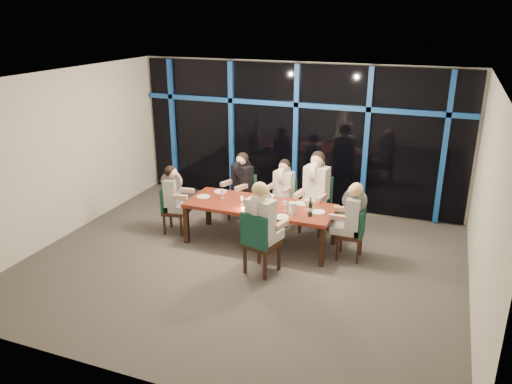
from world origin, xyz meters
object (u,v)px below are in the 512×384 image
chair_far_right (317,201)px  diner_end_left (174,190)px  chair_end_right (355,231)px  water_pitcher (292,208)px  dining_table (260,208)px  diner_end_right (352,210)px  chair_far_mid (285,199)px  wine_bottle (310,209)px  chair_near_mid (259,241)px  diner_far_right (316,181)px  chair_far_left (244,194)px  diner_far_left (241,177)px  diner_near_mid (262,214)px  diner_far_mid (283,183)px  chair_end_left (171,207)px

chair_far_right → diner_end_left: size_ratio=1.23×
chair_end_right → water_pitcher: 1.11m
dining_table → diner_end_right: (1.60, 0.02, 0.20)m
diner_end_right → diner_end_left: bearing=-88.9°
chair_far_mid → wine_bottle: bearing=-45.9°
chair_near_mid → chair_far_mid: bearing=-68.4°
chair_near_mid → diner_far_right: 1.98m
chair_far_left → chair_end_right: chair_far_left is taller
chair_far_mid → dining_table: bearing=-85.6°
chair_far_right → chair_near_mid: 2.03m
diner_far_left → diner_near_mid: bearing=-37.2°
diner_far_left → diner_end_right: bearing=1.4°
dining_table → chair_far_left: bearing=126.6°
diner_end_right → wine_bottle: (-0.65, -0.21, -0.00)m
chair_far_left → wine_bottle: 2.03m
chair_near_mid → diner_far_left: 2.22m
chair_far_left → diner_end_left: 1.46m
diner_near_mid → wine_bottle: 0.96m
diner_far_mid → diner_end_right: size_ratio=0.97×
dining_table → diner_end_left: (-1.66, -0.11, 0.17)m
chair_far_left → diner_near_mid: size_ratio=0.93×
diner_far_right → water_pitcher: size_ratio=4.97×
chair_near_mid → diner_end_right: 1.66m
chair_far_right → diner_end_left: (-2.44, -1.04, 0.26)m
chair_far_right → water_pitcher: 1.20m
chair_end_left → diner_end_left: diner_end_left is taller
diner_far_right → diner_far_left: bearing=-171.2°
wine_bottle → diner_near_mid: bearing=-126.0°
diner_end_left → water_pitcher: diner_end_left is taller
chair_end_left → wine_bottle: 2.71m
water_pitcher → diner_end_left: bearing=176.0°
diner_far_left → diner_far_mid: (0.82, 0.14, -0.05)m
chair_near_mid → diner_far_mid: (-0.27, 2.05, 0.27)m
chair_end_left → diner_far_right: diner_far_right is taller
chair_near_mid → diner_far_left: bearing=-45.6°
dining_table → chair_end_left: size_ratio=2.93×
chair_far_left → diner_far_left: 0.38m
dining_table → diner_end_left: bearing=-176.2°
chair_far_left → chair_far_mid: 0.82m
diner_far_left → wine_bottle: size_ratio=2.82×
wine_bottle → water_pitcher: size_ratio=1.56×
diner_near_mid → chair_end_right: bearing=-127.9°
diner_near_mid → water_pitcher: size_ratio=4.87×
diner_end_left → chair_end_left: bearing=90.0°
diner_far_left → diner_near_mid: size_ratio=0.91×
chair_far_mid → diner_end_left: (-1.77, -1.18, 0.36)m
chair_near_mid → diner_far_right: size_ratio=1.01×
chair_end_right → diner_far_right: 1.32m
diner_far_left → chair_far_mid: bearing=35.4°
chair_near_mid → chair_far_left: bearing=-47.2°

